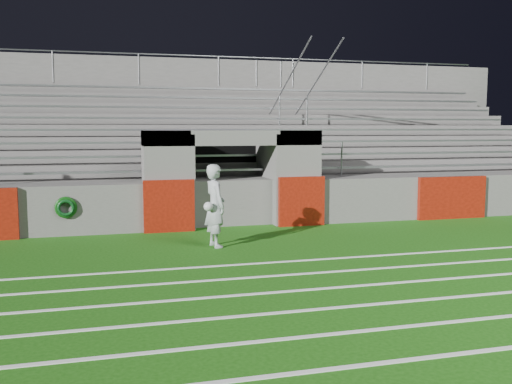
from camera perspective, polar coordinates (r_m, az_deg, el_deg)
name	(u,v)px	position (r m, az deg, el deg)	size (l,w,h in m)	color
ground	(269,252)	(12.39, 1.31, -5.98)	(90.00, 90.00, 0.00)	#18500D
field_markings	(377,329)	(7.91, 12.01, -13.30)	(28.00, 8.09, 0.01)	white
stadium_structure	(204,162)	(19.91, -5.25, 3.00)	(26.00, 8.48, 5.42)	#585653
goalkeeper_with_ball	(215,206)	(12.78, -4.12, -1.37)	(0.58, 0.75, 1.86)	#A5ABAE
hose_coil	(66,208)	(14.69, -18.48, -1.49)	(0.54, 0.14, 0.54)	#0C400D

